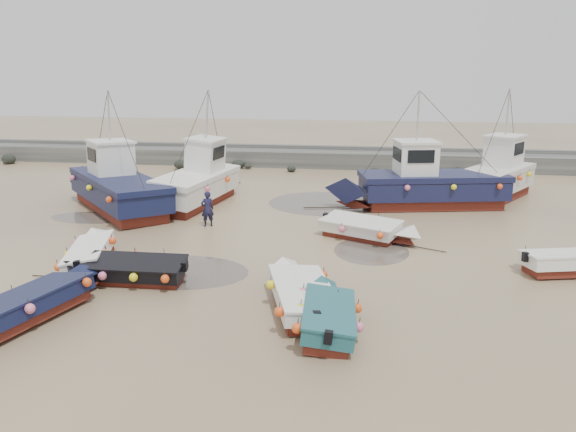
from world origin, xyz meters
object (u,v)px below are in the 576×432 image
(dinghy_4, at_px, (126,267))
(dinghy_5, at_px, (368,227))
(dinghy_1, at_px, (34,300))
(cabin_boat_2, at_px, (422,183))
(dinghy_2, at_px, (326,310))
(person, at_px, (208,226))
(dinghy_6, at_px, (300,290))
(cabin_boat_0, at_px, (114,185))
(cabin_boat_3, at_px, (501,174))
(cabin_boat_1, at_px, (200,179))
(dinghy_0, at_px, (93,250))

(dinghy_4, relative_size, dinghy_5, 1.08)
(dinghy_1, xyz_separation_m, cabin_boat_2, (12.91, 15.90, 0.77))
(dinghy_2, xyz_separation_m, person, (-6.50, 10.03, -0.56))
(dinghy_6, relative_size, cabin_boat_0, 0.67)
(dinghy_1, distance_m, cabin_boat_3, 25.91)
(dinghy_5, distance_m, cabin_boat_1, 10.92)
(cabin_boat_2, relative_size, cabin_boat_3, 1.36)
(dinghy_1, distance_m, cabin_boat_1, 15.12)
(dinghy_6, xyz_separation_m, cabin_boat_0, (-11.40, 11.18, 0.76))
(dinghy_0, distance_m, cabin_boat_2, 17.41)
(dinghy_0, height_order, cabin_boat_3, cabin_boat_3)
(dinghy_2, distance_m, dinghy_4, 7.84)
(dinghy_5, height_order, cabin_boat_0, cabin_boat_0)
(dinghy_5, distance_m, person, 7.74)
(dinghy_4, distance_m, cabin_boat_3, 22.55)
(cabin_boat_0, height_order, cabin_boat_3, same)
(cabin_boat_2, xyz_separation_m, person, (-10.45, -5.38, -1.31))
(cabin_boat_3, bearing_deg, dinghy_1, -99.91)
(dinghy_0, xyz_separation_m, person, (2.96, 5.70, -0.55))
(dinghy_1, relative_size, dinghy_5, 1.19)
(cabin_boat_3, bearing_deg, dinghy_6, -86.53)
(dinghy_6, relative_size, cabin_boat_2, 0.56)
(cabin_boat_0, distance_m, cabin_boat_3, 21.87)
(dinghy_6, height_order, cabin_boat_3, cabin_boat_3)
(dinghy_4, xyz_separation_m, cabin_boat_1, (-0.84, 11.93, 0.80))
(person, bearing_deg, dinghy_4, 52.22)
(dinghy_2, distance_m, cabin_boat_2, 15.93)
(dinghy_5, height_order, person, dinghy_5)
(cabin_boat_1, bearing_deg, dinghy_1, -83.36)
(dinghy_1, xyz_separation_m, cabin_boat_0, (-3.42, 13.10, 0.76))
(dinghy_2, relative_size, cabin_boat_1, 0.56)
(dinghy_2, bearing_deg, dinghy_6, 120.83)
(cabin_boat_0, distance_m, cabin_boat_1, 4.61)
(dinghy_1, bearing_deg, cabin_boat_1, 103.64)
(dinghy_1, height_order, cabin_boat_1, cabin_boat_1)
(cabin_boat_1, bearing_deg, dinghy_6, -51.72)
(cabin_boat_1, bearing_deg, cabin_boat_0, -145.07)
(dinghy_1, bearing_deg, dinghy_4, 79.84)
(cabin_boat_1, relative_size, person, 5.71)
(dinghy_4, relative_size, cabin_boat_1, 0.60)
(dinghy_4, distance_m, dinghy_6, 6.52)
(person, bearing_deg, dinghy_5, 141.72)
(dinghy_0, bearing_deg, dinghy_5, 7.73)
(dinghy_1, height_order, cabin_boat_2, cabin_boat_2)
(dinghy_0, distance_m, cabin_boat_1, 10.37)
(dinghy_1, xyz_separation_m, dinghy_4, (1.58, 3.16, 0.01))
(cabin_boat_1, relative_size, cabin_boat_2, 0.89)
(dinghy_5, bearing_deg, cabin_boat_3, 166.81)
(dinghy_0, xyz_separation_m, dinghy_4, (2.08, -1.67, 0.00))
(dinghy_2, bearing_deg, cabin_boat_1, 116.09)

